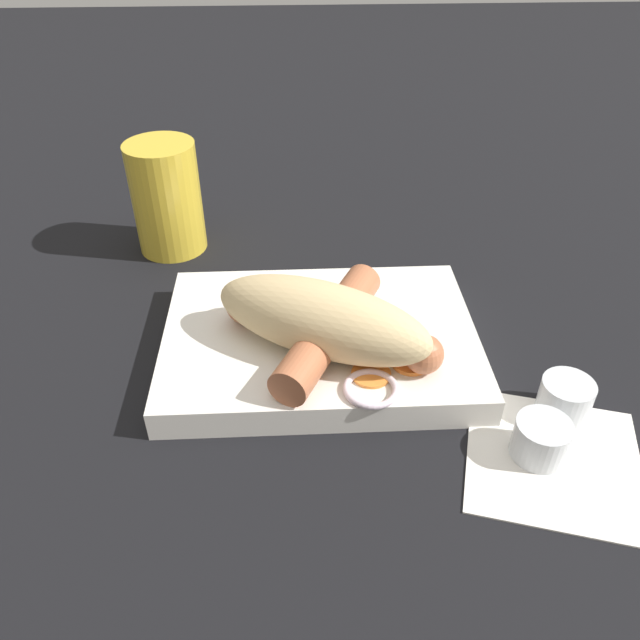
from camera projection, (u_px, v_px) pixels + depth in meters
ground_plane at (320, 353)px, 0.55m from camera, size 3.00×3.00×0.00m
food_tray at (320, 341)px, 0.54m from camera, size 0.27×0.19×0.03m
bread_roll at (325, 319)px, 0.49m from camera, size 0.19×0.14×0.06m
sausage at (330, 329)px, 0.51m from camera, size 0.17×0.16×0.03m
pickled_veggies at (381, 376)px, 0.48m from camera, size 0.07×0.08×0.01m
napkin at (554, 459)px, 0.45m from camera, size 0.15×0.15×0.00m
condiment_cup_near at (540, 442)px, 0.45m from camera, size 0.04×0.04×0.03m
condiment_cup_far at (564, 400)px, 0.48m from camera, size 0.04×0.04×0.03m
drink_glass at (167, 198)px, 0.66m from camera, size 0.07×0.07×0.12m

